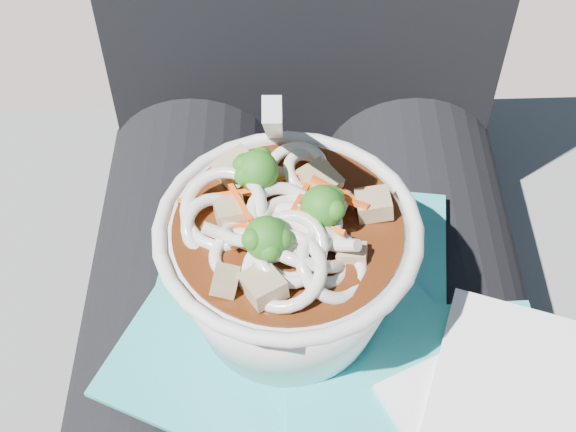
{
  "coord_description": "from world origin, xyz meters",
  "views": [
    {
      "loc": [
        -0.02,
        -0.31,
        1.12
      ],
      "look_at": [
        -0.01,
        -0.0,
        0.76
      ],
      "focal_mm": 50.0,
      "sensor_mm": 36.0,
      "label": 1
    }
  ],
  "objects_px": {
    "plastic_bag": "(331,349)",
    "udon_bowl": "(287,259)",
    "lap": "(307,374)",
    "stone_ledge": "(300,392)",
    "person_body": "(305,265)"
  },
  "relations": [
    {
      "from": "plastic_bag",
      "to": "udon_bowl",
      "type": "relative_size",
      "value": 1.7
    },
    {
      "from": "stone_ledge",
      "to": "lap",
      "type": "distance_m",
      "value": 0.35
    },
    {
      "from": "stone_ledge",
      "to": "plastic_bag",
      "type": "distance_m",
      "value": 0.45
    },
    {
      "from": "lap",
      "to": "plastic_bag",
      "type": "xyz_separation_m",
      "value": [
        0.01,
        -0.03,
        0.09
      ]
    },
    {
      "from": "person_body",
      "to": "udon_bowl",
      "type": "distance_m",
      "value": 0.17
    },
    {
      "from": "stone_ledge",
      "to": "plastic_bag",
      "type": "xyz_separation_m",
      "value": [
        0.01,
        -0.18,
        0.41
      ]
    },
    {
      "from": "stone_ledge",
      "to": "udon_bowl",
      "type": "distance_m",
      "value": 0.5
    },
    {
      "from": "stone_ledge",
      "to": "lap",
      "type": "bearing_deg",
      "value": -90.0
    },
    {
      "from": "plastic_bag",
      "to": "lap",
      "type": "bearing_deg",
      "value": 116.3
    },
    {
      "from": "stone_ledge",
      "to": "plastic_bag",
      "type": "relative_size",
      "value": 2.96
    },
    {
      "from": "plastic_bag",
      "to": "udon_bowl",
      "type": "height_order",
      "value": "udon_bowl"
    },
    {
      "from": "plastic_bag",
      "to": "udon_bowl",
      "type": "distance_m",
      "value": 0.08
    },
    {
      "from": "lap",
      "to": "udon_bowl",
      "type": "distance_m",
      "value": 0.15
    },
    {
      "from": "person_body",
      "to": "stone_ledge",
      "type": "bearing_deg",
      "value": 90.0
    },
    {
      "from": "stone_ledge",
      "to": "udon_bowl",
      "type": "height_order",
      "value": "udon_bowl"
    }
  ]
}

